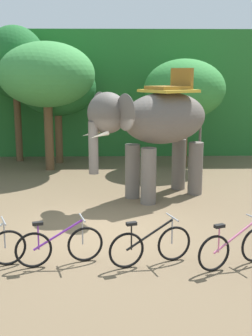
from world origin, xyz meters
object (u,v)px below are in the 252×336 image
(tree_far_left, at_px, (15,63))
(bike_purple, at_px, (60,246))
(tree_right, at_px, (47,75))
(bike_black, at_px, (151,245))
(bike_pink, at_px, (235,247))
(tree_far_right, at_px, (57,88))
(tree_center, at_px, (185,90))
(elephant, at_px, (156,124))

(tree_far_left, relative_size, bike_purple, 3.32)
(tree_right, bearing_deg, bike_black, -69.89)
(tree_far_left, height_order, bike_black, tree_far_left)
(bike_black, height_order, bike_pink, same)
(tree_far_right, xyz_separation_m, bike_black, (2.98, -10.04, -2.66))
(tree_center, xyz_separation_m, bike_black, (-1.99, -9.22, -2.62))
(tree_far_right, distance_m, bike_black, 10.80)
(tree_far_right, xyz_separation_m, tree_center, (4.97, -0.82, -0.04))
(tree_right, distance_m, bike_black, 9.79)
(tree_right, xyz_separation_m, tree_center, (5.17, 0.52, -0.55))
(tree_right, distance_m, elephant, 5.58)
(tree_right, relative_size, bike_black, 2.92)
(tree_far_left, height_order, tree_far_right, tree_far_left)
(tree_center, relative_size, elephant, 1.04)
(tree_right, bearing_deg, tree_far_left, 130.54)
(tree_right, relative_size, tree_center, 1.14)
(tree_far_left, xyz_separation_m, bike_pink, (6.33, -10.63, -3.64))
(bike_purple, xyz_separation_m, bike_pink, (3.37, -0.17, 0.00))
(tree_far_right, xyz_separation_m, bike_purple, (1.23, -10.01, -2.66))
(bike_purple, bearing_deg, tree_far_left, 105.80)
(bike_purple, height_order, bike_black, same)
(elephant, height_order, bike_black, elephant)
(tree_far_left, relative_size, bike_pink, 3.47)
(tree_far_left, height_order, bike_pink, tree_far_left)
(elephant, bearing_deg, tree_right, 133.02)
(bike_purple, bearing_deg, bike_pink, -2.87)
(tree_far_left, distance_m, tree_center, 6.90)
(tree_right, bearing_deg, bike_purple, -80.63)
(tree_far_left, xyz_separation_m, bike_purple, (2.96, -10.46, -3.64))
(tree_right, bearing_deg, tree_far_right, 81.39)
(elephant, distance_m, bike_purple, 5.53)
(tree_far_right, relative_size, bike_purple, 2.52)
(tree_center, distance_m, elephant, 4.78)
(tree_far_right, height_order, bike_black, tree_far_right)
(tree_far_left, distance_m, tree_right, 2.40)
(tree_center, height_order, elephant, tree_center)
(tree_far_right, distance_m, bike_purple, 10.43)
(elephant, relative_size, bike_black, 2.45)
(tree_far_left, bearing_deg, tree_right, -49.46)
(tree_far_left, distance_m, tree_far_right, 2.04)
(tree_far_right, xyz_separation_m, bike_pink, (4.59, -10.17, -2.66))
(tree_far_left, relative_size, tree_right, 1.15)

